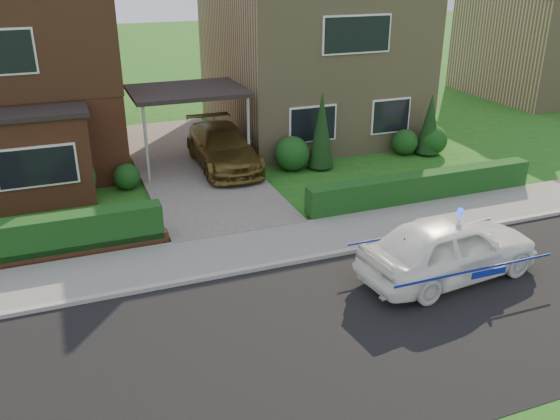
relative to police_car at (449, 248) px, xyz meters
name	(u,v)px	position (x,y,z in m)	size (l,w,h in m)	color
ground	(321,340)	(-3.75, -1.20, -0.75)	(120.00, 120.00, 0.00)	#1B5516
road	(321,340)	(-3.75, -1.20, -0.75)	(60.00, 6.00, 0.02)	black
kerb	(268,266)	(-3.75, 1.85, -0.69)	(60.00, 0.16, 0.12)	#9E9993
sidewalk	(254,248)	(-3.75, 2.90, -0.70)	(60.00, 2.00, 0.10)	slate
driveway	(191,165)	(-3.75, 9.80, -0.69)	(3.80, 12.00, 0.12)	#666059
house_right	(309,42)	(2.05, 12.79, 2.92)	(7.50, 8.06, 7.25)	#98845D
carport_link	(187,92)	(-3.75, 9.75, 1.91)	(3.80, 3.00, 2.77)	black
dwarf_wall	(8,262)	(-9.55, 4.10, -0.57)	(7.70, 0.25, 0.36)	brown
hedge_left	(9,265)	(-9.55, 4.25, -0.75)	(7.50, 0.55, 0.90)	#133E16
hedge_right	(421,201)	(2.05, 4.15, -0.75)	(7.50, 0.55, 0.80)	#133E16
shrub_left_mid	(74,179)	(-7.75, 8.10, -0.09)	(1.32, 1.32, 1.32)	#133E16
shrub_left_near	(127,177)	(-6.15, 8.40, -0.33)	(0.84, 0.84, 0.84)	#133E16
shrub_right_near	(292,153)	(-0.55, 8.20, -0.15)	(1.20, 1.20, 1.20)	#133E16
shrub_right_mid	(405,142)	(4.05, 8.30, -0.27)	(0.96, 0.96, 0.96)	#133E16
shrub_right_far	(433,140)	(5.05, 8.00, -0.21)	(1.08, 1.08, 1.08)	#133E16
conifer_a	(321,132)	(0.45, 8.00, 0.55)	(0.90, 0.90, 2.60)	black
conifer_b	(430,126)	(4.85, 8.00, 0.35)	(0.90, 0.90, 2.20)	black
neighbour_right	(543,44)	(16.25, 14.80, 1.85)	(6.50, 7.00, 5.20)	#98845D
police_car	(449,248)	(0.00, 0.00, 0.00)	(4.03, 4.53, 1.66)	white
driveway_car	(223,147)	(-2.75, 9.14, 0.06)	(1.92, 4.71, 1.37)	brown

